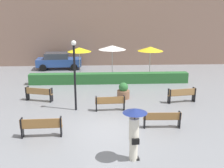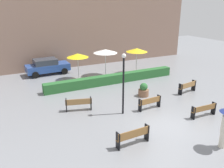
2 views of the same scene
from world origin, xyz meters
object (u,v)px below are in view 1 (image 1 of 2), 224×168
object	(u,v)px
bench_near_right	(162,118)
lamp_post	(75,68)
bench_mid_center	(110,102)
parked_car	(59,61)
patio_umbrella_yellow	(79,50)
bench_far_right	(182,94)
bench_near_left	(41,126)
patio_umbrella_white	(112,48)
bench_far_left	(39,93)
pedestrian_with_umbrella	(134,128)
patio_umbrella_yellow_far	(150,49)
planter_pot	(123,92)

from	to	relation	value
bench_near_right	lamp_post	world-z (taller)	lamp_post
bench_mid_center	lamp_post	world-z (taller)	lamp_post
parked_car	patio_umbrella_yellow	bearing A→B (deg)	-54.56
bench_far_right	bench_near_left	distance (m)	8.85
patio_umbrella_white	parked_car	world-z (taller)	patio_umbrella_white
bench_near_right	bench_far_left	bearing A→B (deg)	147.26
patio_umbrella_white	pedestrian_with_umbrella	bearing A→B (deg)	-89.54
bench_near_left	pedestrian_with_umbrella	xyz separation A→B (m)	(3.89, -2.18, 0.79)
bench_near_right	patio_umbrella_white	xyz separation A→B (m)	(-1.86, 10.69, 1.97)
bench_near_left	bench_far_left	bearing A→B (deg)	102.74
patio_umbrella_yellow_far	planter_pot	bearing A→B (deg)	-116.53
planter_pot	lamp_post	xyz separation A→B (m)	(-2.90, -1.97, 1.98)
bench_near_right	patio_umbrella_yellow_far	bearing A→B (deg)	82.95
pedestrian_with_umbrella	lamp_post	distance (m)	6.23
bench_far_right	lamp_post	bearing A→B (deg)	-171.35
patio_umbrella_yellow_far	bench_far_right	bearing A→B (deg)	-82.57
patio_umbrella_white	bench_far_right	bearing A→B (deg)	-60.86
planter_pot	bench_far_left	bearing A→B (deg)	-177.06
patio_umbrella_white	parked_car	size ratio (longest dim) A/B	0.62
bench_near_left	patio_umbrella_white	xyz separation A→B (m)	(3.78, 11.40, 1.93)
pedestrian_with_umbrella	lamp_post	size ratio (longest dim) A/B	0.53
bench_far_left	pedestrian_with_umbrella	bearing A→B (deg)	-55.22
bench_far_right	lamp_post	world-z (taller)	lamp_post
bench_far_right	bench_mid_center	world-z (taller)	bench_far_right
bench_far_right	patio_umbrella_yellow	xyz separation A→B (m)	(-6.68, 7.13, 1.76)
patio_umbrella_white	patio_umbrella_yellow_far	xyz separation A→B (m)	(3.10, -0.66, -0.05)
bench_mid_center	patio_umbrella_white	distance (m)	8.50
bench_far_left	bench_mid_center	xyz separation A→B (m)	(4.38, -1.92, -0.01)
bench_near_right	bench_mid_center	bearing A→B (deg)	134.48
bench_far_left	pedestrian_with_umbrella	distance (m)	8.86
pedestrian_with_umbrella	bench_near_left	bearing A→B (deg)	150.73
bench_far_right	planter_pot	bearing A→B (deg)	164.29
patio_umbrella_yellow	bench_far_left	bearing A→B (deg)	-108.70
bench_far_left	pedestrian_with_umbrella	world-z (taller)	pedestrian_with_umbrella
bench_far_right	bench_mid_center	size ratio (longest dim) A/B	1.05
bench_mid_center	patio_umbrella_white	xyz separation A→B (m)	(0.54, 8.25, 1.96)
lamp_post	patio_umbrella_yellow	size ratio (longest dim) A/B	1.60
bench_far_right	lamp_post	distance (m)	6.78
bench_mid_center	patio_umbrella_white	world-z (taller)	patio_umbrella_white
bench_far_right	lamp_post	size ratio (longest dim) A/B	0.45
bench_far_right	patio_umbrella_yellow_far	world-z (taller)	patio_umbrella_yellow_far
bench_far_right	patio_umbrella_yellow	distance (m)	9.93
patio_umbrella_white	lamp_post	bearing A→B (deg)	-107.29
pedestrian_with_umbrella	patio_umbrella_white	distance (m)	13.63
planter_pot	patio_umbrella_yellow	distance (m)	7.15
bench_mid_center	planter_pot	bearing A→B (deg)	66.61
bench_near_left	patio_umbrella_yellow_far	distance (m)	12.89
lamp_post	patio_umbrella_white	distance (m)	8.41
bench_near_right	bench_far_left	size ratio (longest dim) A/B	1.03
bench_far_right	bench_near_left	size ratio (longest dim) A/B	0.96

